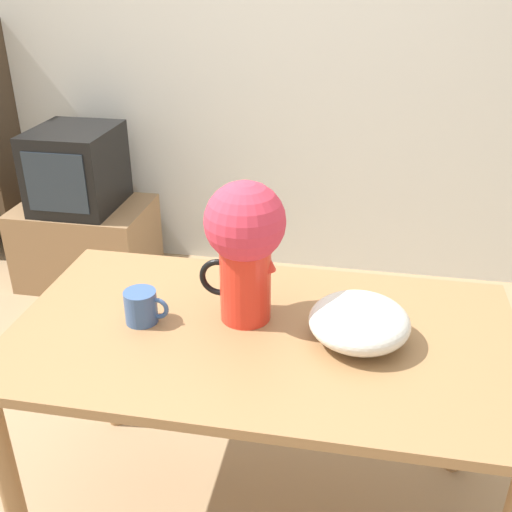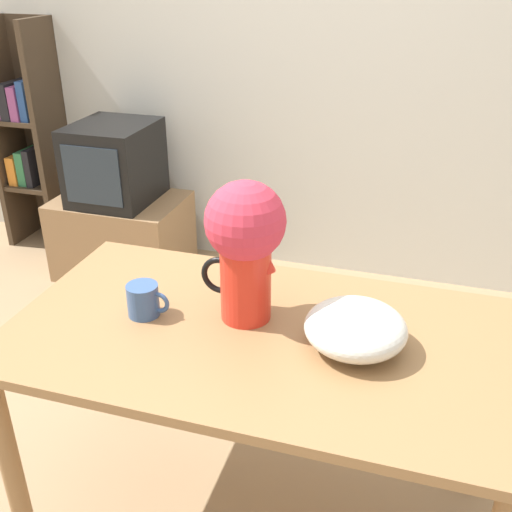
{
  "view_description": "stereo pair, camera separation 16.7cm",
  "coord_description": "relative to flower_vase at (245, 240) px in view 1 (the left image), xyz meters",
  "views": [
    {
      "loc": [
        0.49,
        -1.45,
        1.71
      ],
      "look_at": [
        0.22,
        0.01,
        0.95
      ],
      "focal_mm": 42.0,
      "sensor_mm": 36.0,
      "label": 1
    },
    {
      "loc": [
        0.65,
        -1.41,
        1.71
      ],
      "look_at": [
        0.22,
        0.01,
        0.95
      ],
      "focal_mm": 42.0,
      "sensor_mm": 36.0,
      "label": 2
    }
  ],
  "objects": [
    {
      "name": "coffee_mug",
      "position": [
        -0.29,
        -0.08,
        -0.2
      ],
      "size": [
        0.13,
        0.09,
        0.1
      ],
      "color": "#385689",
      "rests_on": "table"
    },
    {
      "name": "white_bowl",
      "position": [
        0.33,
        -0.06,
        -0.19
      ],
      "size": [
        0.28,
        0.28,
        0.12
      ],
      "color": "silver",
      "rests_on": "table"
    },
    {
      "name": "tv_stand",
      "position": [
        -1.21,
        1.39,
        -0.77
      ],
      "size": [
        0.72,
        0.5,
        0.46
      ],
      "color": "#8E6B47",
      "rests_on": "ground_plane"
    },
    {
      "name": "ground_plane",
      "position": [
        -0.19,
        -0.01,
        -1.0
      ],
      "size": [
        12.0,
        12.0,
        0.0
      ],
      "primitive_type": "plane",
      "color": "#9E7F5B"
    },
    {
      "name": "wall_back",
      "position": [
        -0.19,
        1.81,
        0.3
      ],
      "size": [
        8.0,
        0.05,
        2.6
      ],
      "color": "silver",
      "rests_on": "ground_plane"
    },
    {
      "name": "flower_vase",
      "position": [
        0.0,
        0.0,
        0.0
      ],
      "size": [
        0.25,
        0.23,
        0.42
      ],
      "color": "red",
      "rests_on": "table"
    },
    {
      "name": "tv_set",
      "position": [
        -1.21,
        1.39,
        -0.32
      ],
      "size": [
        0.42,
        0.48,
        0.43
      ],
      "color": "black",
      "rests_on": "tv_stand"
    },
    {
      "name": "table",
      "position": [
        0.06,
        -0.06,
        -0.35
      ],
      "size": [
        1.44,
        0.8,
        0.75
      ],
      "color": "olive",
      "rests_on": "ground_plane"
    }
  ]
}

